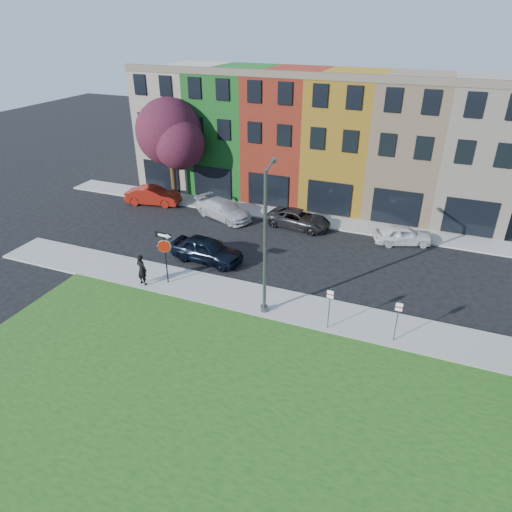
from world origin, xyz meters
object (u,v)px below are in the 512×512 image
at_px(stop_sign, 164,247).
at_px(street_lamp, 266,243).
at_px(man, 142,270).
at_px(sedan_near, 207,250).

relative_size(stop_sign, street_lamp, 0.42).
xyz_separation_m(man, street_lamp, (7.49, 0.28, 2.94)).
bearing_deg(stop_sign, man, -148.89).
bearing_deg(street_lamp, sedan_near, 135.24).
relative_size(stop_sign, sedan_near, 0.67).
bearing_deg(stop_sign, sedan_near, 78.29).
relative_size(man, street_lamp, 0.25).
distance_m(man, street_lamp, 8.05).
relative_size(man, sedan_near, 0.39).
height_order(man, street_lamp, street_lamp).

